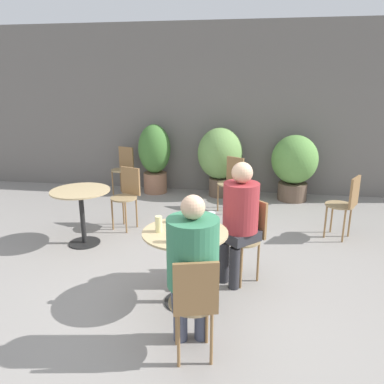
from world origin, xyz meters
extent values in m
plane|color=gray|center=(0.00, 0.00, 0.00)|extent=(20.00, 20.00, 0.00)
cube|color=slate|center=(0.00, 3.82, 1.50)|extent=(10.00, 0.06, 3.00)
cylinder|color=black|center=(0.03, -0.01, 0.01)|extent=(0.40, 0.40, 0.01)
cylinder|color=black|center=(0.03, -0.01, 0.35)|extent=(0.06, 0.06, 0.68)
cylinder|color=tan|center=(0.03, -0.01, 0.70)|extent=(0.77, 0.77, 0.02)
cylinder|color=black|center=(-1.48, 1.10, 0.01)|extent=(0.40, 0.40, 0.01)
cylinder|color=black|center=(-1.48, 1.10, 0.35)|extent=(0.06, 0.06, 0.68)
cylinder|color=tan|center=(-1.48, 1.10, 0.70)|extent=(0.73, 0.73, 0.02)
cylinder|color=#997F56|center=(0.21, -0.70, 0.45)|extent=(0.37, 0.37, 0.02)
cylinder|color=olive|center=(0.12, -0.84, 0.22)|extent=(0.02, 0.02, 0.44)
cylinder|color=olive|center=(0.35, -0.78, 0.22)|extent=(0.02, 0.02, 0.44)
cylinder|color=olive|center=(0.06, -0.61, 0.22)|extent=(0.02, 0.02, 0.44)
cylinder|color=olive|center=(0.29, -0.55, 0.22)|extent=(0.02, 0.02, 0.44)
cube|color=olive|center=(0.25, -0.86, 0.66)|extent=(0.31, 0.11, 0.39)
cylinder|color=#997F56|center=(0.53, 0.48, 0.45)|extent=(0.37, 0.37, 0.02)
cylinder|color=olive|center=(0.70, 0.48, 0.22)|extent=(0.02, 0.02, 0.44)
cylinder|color=olive|center=(0.53, 0.65, 0.22)|extent=(0.02, 0.02, 0.44)
cylinder|color=olive|center=(0.53, 0.31, 0.22)|extent=(0.02, 0.02, 0.44)
cylinder|color=olive|center=(0.36, 0.48, 0.22)|extent=(0.02, 0.02, 0.44)
cube|color=olive|center=(0.65, 0.60, 0.66)|extent=(0.24, 0.24, 0.39)
cylinder|color=#997F56|center=(1.75, 1.80, 0.45)|extent=(0.37, 0.37, 0.02)
cylinder|color=olive|center=(1.80, 1.64, 0.22)|extent=(0.02, 0.02, 0.44)
cylinder|color=olive|center=(1.91, 1.85, 0.22)|extent=(0.02, 0.02, 0.44)
cylinder|color=olive|center=(1.59, 1.76, 0.22)|extent=(0.02, 0.02, 0.44)
cylinder|color=olive|center=(1.71, 1.97, 0.22)|extent=(0.02, 0.02, 0.44)
cube|color=olive|center=(1.89, 1.72, 0.66)|extent=(0.18, 0.28, 0.39)
cylinder|color=#997F56|center=(-1.13, 1.67, 0.45)|extent=(0.37, 0.37, 0.02)
cylinder|color=olive|center=(-0.97, 1.74, 0.22)|extent=(0.02, 0.02, 0.44)
cylinder|color=olive|center=(-1.20, 1.82, 0.22)|extent=(0.02, 0.02, 0.44)
cylinder|color=olive|center=(-1.06, 1.52, 0.22)|extent=(0.02, 0.02, 0.44)
cylinder|color=olive|center=(-1.28, 1.60, 0.22)|extent=(0.02, 0.02, 0.44)
cube|color=olive|center=(-1.07, 1.82, 0.66)|extent=(0.30, 0.14, 0.39)
cylinder|color=#997F56|center=(-1.73, 3.29, 0.45)|extent=(0.37, 0.37, 0.02)
cylinder|color=olive|center=(-1.58, 3.37, 0.22)|extent=(0.02, 0.02, 0.44)
cylinder|color=olive|center=(-1.80, 3.44, 0.22)|extent=(0.02, 0.02, 0.44)
cylinder|color=olive|center=(-1.65, 3.14, 0.22)|extent=(0.02, 0.02, 0.44)
cylinder|color=olive|center=(-1.88, 3.22, 0.22)|extent=(0.02, 0.02, 0.44)
cube|color=olive|center=(-1.67, 3.45, 0.66)|extent=(0.30, 0.13, 0.39)
cylinder|color=#997F56|center=(0.26, 2.65, 0.45)|extent=(0.37, 0.37, 0.02)
cylinder|color=olive|center=(0.43, 2.68, 0.22)|extent=(0.02, 0.02, 0.44)
cylinder|color=olive|center=(0.22, 2.81, 0.22)|extent=(0.02, 0.02, 0.44)
cylinder|color=olive|center=(0.30, 2.48, 0.22)|extent=(0.02, 0.02, 0.44)
cylinder|color=olive|center=(0.10, 2.61, 0.22)|extent=(0.02, 0.02, 0.44)
cube|color=olive|center=(0.35, 2.79, 0.66)|extent=(0.28, 0.19, 0.39)
cylinder|color=#42475B|center=(0.24, -0.50, 0.22)|extent=(0.11, 0.11, 0.44)
cylinder|color=#42475B|center=(0.08, -0.55, 0.22)|extent=(0.11, 0.11, 0.44)
cube|color=#42475B|center=(0.20, -0.66, 0.52)|extent=(0.40, 0.43, 0.11)
cylinder|color=#337551|center=(0.20, -0.66, 0.83)|extent=(0.38, 0.38, 0.51)
sphere|color=#DBAD89|center=(0.20, -0.66, 1.17)|extent=(0.17, 0.17, 0.17)
cylinder|color=#2D2D33|center=(0.35, 0.42, 0.22)|extent=(0.11, 0.11, 0.44)
cylinder|color=#2D2D33|center=(0.46, 0.31, 0.22)|extent=(0.11, 0.11, 0.44)
cube|color=#2D2D33|center=(0.50, 0.45, 0.51)|extent=(0.45, 0.45, 0.11)
cylinder|color=#9E2D33|center=(0.50, 0.45, 0.81)|extent=(0.35, 0.35, 0.49)
sphere|color=#DBAD89|center=(0.50, 0.45, 1.16)|extent=(0.21, 0.21, 0.21)
cylinder|color=silver|center=(0.00, -0.25, 0.78)|extent=(0.06, 0.06, 0.14)
cylinder|color=silver|center=(0.26, 0.02, 0.80)|extent=(0.07, 0.07, 0.18)
cylinder|color=beige|center=(0.01, 0.22, 0.80)|extent=(0.07, 0.07, 0.18)
cylinder|color=beige|center=(-0.20, -0.05, 0.79)|extent=(0.06, 0.06, 0.14)
cylinder|color=#93664C|center=(-1.15, 3.50, 0.19)|extent=(0.43, 0.43, 0.37)
ellipsoid|color=#427533|center=(-1.15, 3.50, 0.82)|extent=(0.59, 0.59, 0.89)
cylinder|color=brown|center=(0.05, 3.46, 0.16)|extent=(0.38, 0.38, 0.33)
ellipsoid|color=#709E51|center=(0.05, 3.46, 0.78)|extent=(0.79, 0.79, 0.90)
cylinder|color=brown|center=(1.33, 3.41, 0.15)|extent=(0.50, 0.50, 0.30)
ellipsoid|color=#609947|center=(1.33, 3.41, 0.72)|extent=(0.78, 0.78, 0.83)
camera|label=1|loc=(0.56, -3.06, 1.99)|focal=35.00mm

